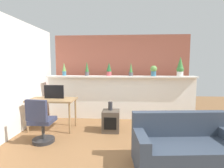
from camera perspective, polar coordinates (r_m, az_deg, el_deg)
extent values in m
plane|color=brown|center=(3.53, 1.90, -20.27)|extent=(12.00, 12.00, 0.00)
cube|color=white|center=(5.25, 2.69, -4.46)|extent=(4.22, 0.16, 1.22)
cube|color=white|center=(5.13, 2.71, 2.37)|extent=(4.22, 0.36, 0.04)
cube|color=#9E5442|center=(5.77, 2.85, 2.91)|extent=(4.22, 0.10, 2.50)
cube|color=white|center=(4.34, -30.75, 1.70)|extent=(0.12, 4.40, 2.60)
cylinder|color=#386B84|center=(5.44, -14.92, 3.24)|extent=(0.11, 0.11, 0.12)
cone|color=#669E4C|center=(5.44, -14.97, 5.22)|extent=(0.11, 0.11, 0.25)
cylinder|color=#4C4C51|center=(5.28, -7.93, 3.27)|extent=(0.11, 0.11, 0.12)
cone|color=#2D7033|center=(5.27, -7.97, 5.50)|extent=(0.10, 0.10, 0.29)
cylinder|color=#B7474C|center=(5.18, -0.95, 3.32)|extent=(0.14, 0.14, 0.13)
cone|color=#235B2D|center=(5.18, -0.96, 5.45)|extent=(0.15, 0.15, 0.26)
cylinder|color=#4C4C51|center=(5.15, 6.02, 3.14)|extent=(0.12, 0.12, 0.10)
cone|color=#3D843D|center=(5.15, 6.04, 5.27)|extent=(0.09, 0.09, 0.28)
cylinder|color=#386B84|center=(5.17, 13.05, 3.21)|extent=(0.14, 0.14, 0.13)
sphere|color=#669E4C|center=(5.16, 13.08, 4.71)|extent=(0.18, 0.18, 0.18)
cylinder|color=silver|center=(5.36, 20.76, 3.04)|extent=(0.18, 0.18, 0.13)
sphere|color=#3D843D|center=(5.36, 20.81, 4.35)|extent=(0.20, 0.20, 0.20)
cone|color=#3D843D|center=(5.35, 20.89, 6.45)|extent=(0.17, 0.17, 0.31)
cylinder|color=#99754C|center=(4.66, -25.32, -9.60)|extent=(0.04, 0.04, 0.71)
cylinder|color=#99754C|center=(4.27, -13.32, -10.58)|extent=(0.04, 0.04, 0.71)
cylinder|color=#99754C|center=(5.08, -22.56, -8.19)|extent=(0.04, 0.04, 0.71)
cylinder|color=#99754C|center=(4.73, -11.51, -8.89)|extent=(0.04, 0.04, 0.71)
cube|color=#99754C|center=(4.58, -18.51, -4.77)|extent=(1.10, 0.60, 0.04)
cube|color=black|center=(4.61, -17.94, -2.35)|extent=(0.48, 0.04, 0.33)
cylinder|color=#262628|center=(4.09, -20.91, -16.35)|extent=(0.44, 0.44, 0.07)
cylinder|color=#333333|center=(4.01, -21.02, -13.64)|extent=(0.06, 0.06, 0.34)
cube|color=#2D334C|center=(3.95, -21.14, -10.76)|extent=(0.44, 0.44, 0.08)
cube|color=#2D334C|center=(3.74, -22.94, -7.82)|extent=(0.45, 0.14, 0.42)
cube|color=#4C4238|center=(4.33, -0.37, -11.62)|extent=(0.40, 0.40, 0.50)
cube|color=black|center=(4.15, -0.57, -12.42)|extent=(0.28, 0.04, 0.28)
cylinder|color=#2D2D33|center=(4.29, -0.55, -6.96)|extent=(0.10, 0.10, 0.20)
cube|color=#333D4C|center=(3.14, 22.43, -20.19)|extent=(1.63, 0.91, 0.40)
cube|color=#333D4C|center=(3.25, 20.52, -11.62)|extent=(1.57, 0.31, 0.40)
cube|color=#333D4C|center=(2.82, 9.03, -16.61)|extent=(0.23, 0.77, 0.16)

